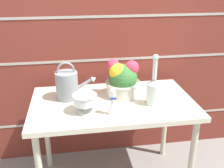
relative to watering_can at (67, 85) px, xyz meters
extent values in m
cube|color=maroon|center=(0.32, 0.38, 0.25)|extent=(3.60, 0.08, 2.20)
cube|color=#A8A399|center=(0.32, 0.33, -0.51)|extent=(3.53, 0.00, 0.02)
cube|color=#A8A399|center=(0.32, 0.33, 0.07)|extent=(3.53, 0.00, 0.02)
cube|color=#A8A399|center=(0.32, 0.33, 0.43)|extent=(3.53, 0.00, 0.02)
cube|color=beige|center=(0.32, -0.10, -0.13)|extent=(1.17, 0.68, 0.04)
cylinder|color=beige|center=(0.85, -0.38, -0.50)|extent=(0.04, 0.04, 0.70)
cylinder|color=beige|center=(-0.21, 0.18, -0.50)|extent=(0.04, 0.04, 0.70)
cylinder|color=beige|center=(0.85, 0.18, -0.50)|extent=(0.04, 0.04, 0.70)
cylinder|color=gray|center=(0.00, 0.00, -0.01)|extent=(0.16, 0.16, 0.20)
cylinder|color=gray|center=(0.13, 0.00, 0.00)|extent=(0.14, 0.02, 0.09)
cone|color=gray|center=(0.20, 0.00, 0.04)|extent=(0.05, 0.05, 0.06)
torus|color=gray|center=(0.00, 0.00, 0.11)|extent=(0.13, 0.01, 0.13)
cylinder|color=silver|center=(0.11, -0.22, -0.10)|extent=(0.12, 0.12, 0.01)
cylinder|color=silver|center=(0.11, -0.22, -0.07)|extent=(0.04, 0.04, 0.05)
sphere|color=silver|center=(0.11, -0.22, -0.07)|extent=(0.05, 0.05, 0.05)
cylinder|color=silver|center=(0.11, -0.22, -0.02)|extent=(0.15, 0.15, 0.06)
torus|color=silver|center=(0.11, -0.22, 0.01)|extent=(0.16, 0.16, 0.01)
cylinder|color=beige|center=(0.41, 0.00, -0.06)|extent=(0.25, 0.25, 0.10)
torus|color=beige|center=(0.41, 0.00, -0.01)|extent=(0.26, 0.26, 0.01)
sphere|color=#387033|center=(0.41, 0.00, 0.03)|extent=(0.21, 0.21, 0.21)
sphere|color=yellow|center=(0.37, -0.02, 0.09)|extent=(0.12, 0.12, 0.12)
sphere|color=#E03856|center=(0.34, 0.03, 0.12)|extent=(0.09, 0.09, 0.09)
sphere|color=#E03856|center=(0.47, -0.01, 0.11)|extent=(0.10, 0.10, 0.10)
cylinder|color=silver|center=(0.59, -0.19, -0.03)|extent=(0.10, 0.10, 0.16)
cone|color=silver|center=(0.59, -0.19, 0.06)|extent=(0.10, 0.10, 0.03)
cylinder|color=silver|center=(0.59, -0.19, 0.15)|extent=(0.03, 0.03, 0.14)
sphere|color=silver|center=(0.59, -0.19, 0.24)|extent=(0.04, 0.04, 0.04)
cone|color=white|center=(0.29, -0.29, -0.05)|extent=(0.07, 0.07, 0.13)
cylinder|color=white|center=(0.29, -0.29, 0.04)|extent=(0.03, 0.03, 0.04)
sphere|color=white|center=(0.29, -0.29, 0.06)|extent=(0.04, 0.04, 0.04)
cube|color=#193399|center=(0.29, -0.31, 0.01)|extent=(0.04, 0.01, 0.01)
sphere|color=#E03856|center=(0.32, -0.29, -0.10)|extent=(0.01, 0.01, 0.01)
camera|label=1|loc=(0.05, -1.78, 0.74)|focal=42.00mm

